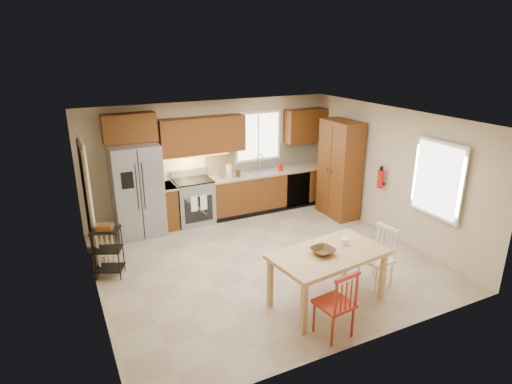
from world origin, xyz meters
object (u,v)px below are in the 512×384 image
object	(u,v)px
range_stove	(194,202)
utility_cart	(108,252)
table_jar	(345,243)
pantry	(340,169)
fire_extinguisher	(380,179)
bar_stool	(105,245)
dining_table	(327,278)
soap_bottle	(281,167)
table_bowl	(323,254)
chair_white	(376,258)
chair_red	(334,302)
refrigerator	(137,190)

from	to	relation	value
range_stove	utility_cart	xyz separation A→B (m)	(-1.95, -1.54, -0.03)
range_stove	table_jar	distance (m)	3.81
range_stove	table_jar	xyz separation A→B (m)	(1.15, -3.61, 0.38)
pantry	fire_extinguisher	world-z (taller)	pantry
bar_stool	dining_table	bearing A→B (deg)	-39.77
soap_bottle	dining_table	bearing A→B (deg)	-108.85
table_bowl	chair_white	bearing A→B (deg)	2.72
dining_table	table_bowl	bearing A→B (deg)	172.91
utility_cart	soap_bottle	bearing A→B (deg)	42.79
chair_red	bar_stool	xyz separation A→B (m)	(-2.39, 3.27, -0.13)
fire_extinguisher	dining_table	world-z (taller)	fire_extinguisher
chair_white	table_bowl	size ratio (longest dim) A/B	2.90
soap_bottle	dining_table	size ratio (longest dim) A/B	0.12
chair_red	table_bowl	xyz separation A→B (m)	(0.25, 0.65, 0.33)
fire_extinguisher	range_stove	bearing A→B (deg)	147.38
refrigerator	range_stove	bearing A→B (deg)	2.99
pantry	chair_white	bearing A→B (deg)	-114.82
fire_extinguisher	utility_cart	world-z (taller)	fire_extinguisher
fire_extinguisher	dining_table	bearing A→B (deg)	-144.96
fire_extinguisher	pantry	bearing A→B (deg)	100.78
range_stove	bar_stool	size ratio (longest dim) A/B	1.29
soap_bottle	table_jar	world-z (taller)	soap_bottle
refrigerator	soap_bottle	bearing A→B (deg)	-0.45
bar_stool	table_bowl	bearing A→B (deg)	-40.86
chair_red	range_stove	bearing A→B (deg)	88.71
table_jar	utility_cart	distance (m)	3.75
range_stove	chair_white	distance (m)	4.05
utility_cart	table_bowl	bearing A→B (deg)	-16.70
pantry	bar_stool	xyz separation A→B (m)	(-4.93, -0.11, -0.69)
table_bowl	pantry	bearing A→B (deg)	49.95
soap_bottle	utility_cart	distance (m)	4.27
pantry	chair_red	xyz separation A→B (m)	(-2.54, -3.37, -0.57)
range_stove	utility_cart	world-z (taller)	range_stove
table_bowl	utility_cart	world-z (taller)	utility_cart
fire_extinguisher	utility_cart	xyz separation A→B (m)	(-5.13, 0.50, -0.67)
bar_stool	chair_red	bearing A→B (deg)	-49.89
chair_red	chair_white	distance (m)	1.48
dining_table	refrigerator	bearing A→B (deg)	110.94
bar_stool	soap_bottle	bearing A→B (deg)	18.09
dining_table	bar_stool	bearing A→B (deg)	129.25
refrigerator	fire_extinguisher	bearing A→B (deg)	-24.52
table_bowl	table_jar	distance (m)	0.47
soap_bottle	chair_red	distance (m)	4.59
refrigerator	soap_bottle	distance (m)	3.18
bar_stool	utility_cart	distance (m)	0.45
dining_table	table_jar	xyz separation A→B (m)	(0.36, 0.10, 0.44)
soap_bottle	pantry	distance (m)	1.31
refrigerator	table_bowl	world-z (taller)	refrigerator
range_stove	utility_cart	size ratio (longest dim) A/B	1.06
refrigerator	utility_cart	xyz separation A→B (m)	(-0.80, -1.48, -0.48)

